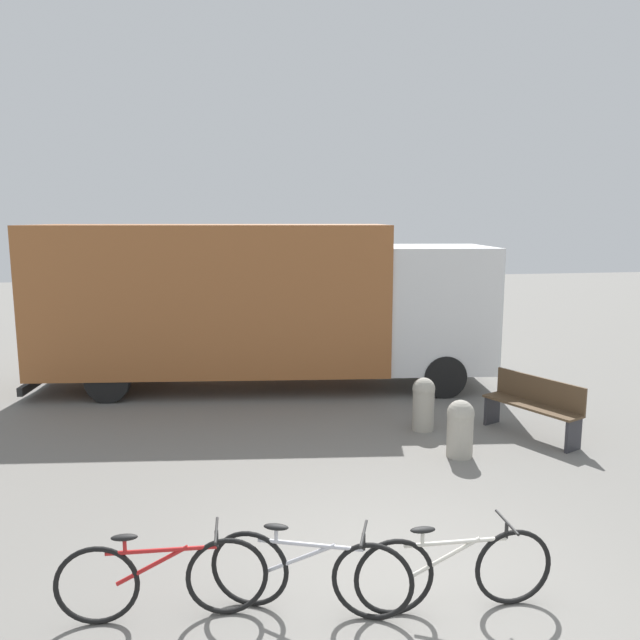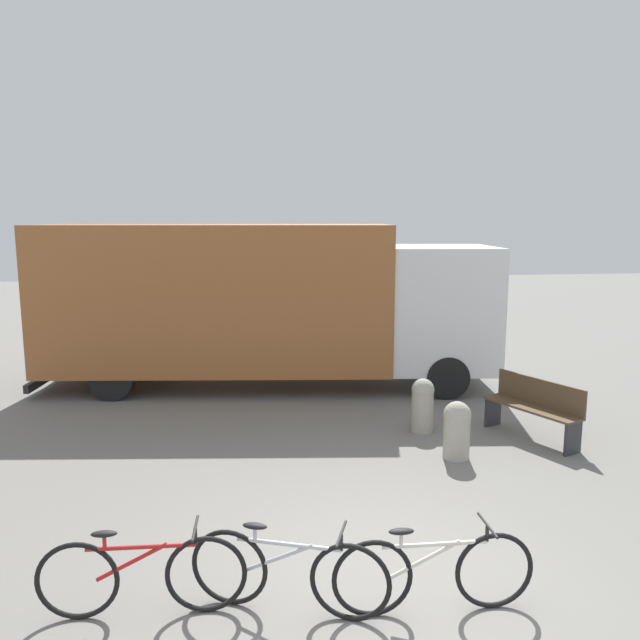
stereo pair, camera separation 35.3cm
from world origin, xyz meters
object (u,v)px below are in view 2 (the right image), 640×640
Objects in this scene: park_bench at (534,406)px; bicycle_middle at (288,572)px; bollard_near_bench at (457,428)px; bollard_far_bench at (423,403)px; delivery_truck at (262,300)px; bicycle_near at (142,575)px; bicycle_far at (434,572)px.

park_bench reaches higher than bicycle_middle.
bollard_far_bench is (-0.14, 1.17, 0.02)m from bollard_near_bench.
delivery_truck reaches higher than bollard_far_bench.
delivery_truck is 10.62× the size of bollard_far_bench.
bicycle_near and bicycle_middle have the same top height.
park_bench is 1.96× the size of bollard_near_bench.
bollard_near_bench is at bearing -52.57° from delivery_truck.
bicycle_far is 4.69m from bollard_far_bench.
bollard_far_bench is (1.29, 4.51, 0.09)m from bicycle_far.
delivery_truck reaches higher than bollard_near_bench.
bicycle_far is at bearing 119.29° from park_bench.
delivery_truck is 7.58m from bicycle_near.
bicycle_middle is at bearing -130.12° from bollard_near_bench.
bollard_near_bench is at bearing 68.35° from bicycle_far.
bicycle_far is (2.48, -0.30, 0.00)m from bicycle_near.
park_bench is 1.88× the size of bollard_far_bench.
bollard_far_bench is (2.53, 4.34, 0.09)m from bicycle_middle.
bicycle_middle is at bearing -3.13° from bicycle_near.
bicycle_middle is (-4.14, -3.79, -0.14)m from park_bench.
bollard_near_bench is at bearing 70.11° from bicycle_middle.
delivery_truck is at bearing 22.93° from park_bench.
delivery_truck is at bearing 120.47° from bollard_near_bench.
park_bench is 0.91× the size of bicycle_near.
bollard_near_bench is at bearing 88.34° from park_bench.
bicycle_middle is 0.95× the size of bicycle_far.
delivery_truck is 5.56m from park_bench.
delivery_truck reaches higher than bicycle_far.
bollard_near_bench is (3.91, 3.04, 0.07)m from bicycle_near.
bollard_near_bench is 1.18m from bollard_far_bench.
park_bench is (3.99, -3.66, -1.25)m from delivery_truck.
bicycle_near is 1.24m from bicycle_middle.
park_bench is at bearing 62.69° from bicycle_middle.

